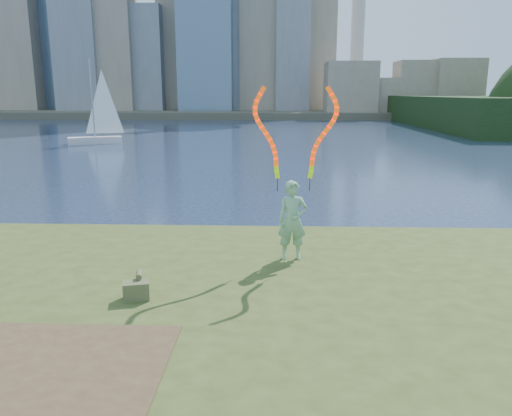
{
  "coord_description": "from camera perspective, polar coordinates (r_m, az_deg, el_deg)",
  "views": [
    {
      "loc": [
        0.89,
        -9.1,
        4.52
      ],
      "look_at": [
        0.5,
        1.0,
        2.17
      ],
      "focal_mm": 35.0,
      "sensor_mm": 36.0,
      "label": 1
    }
  ],
  "objects": [
    {
      "name": "woman_with_ribbons",
      "position": [
        11.18,
        4.24,
        1.03
      ],
      "size": [
        2.12,
        0.47,
        4.17
      ],
      "rotation": [
        0.0,
        0.0,
        0.06
      ],
      "color": "#23782C",
      "rests_on": "grassy_knoll"
    },
    {
      "name": "far_shore",
      "position": [
        104.17,
        1.76,
        10.91
      ],
      "size": [
        320.0,
        40.0,
        1.2
      ],
      "primitive_type": "cube",
      "color": "#4F4A3A",
      "rests_on": "ground"
    },
    {
      "name": "dirt_patch",
      "position": [
        7.62,
        -23.12,
        -17.18
      ],
      "size": [
        3.2,
        3.0,
        0.02
      ],
      "primitive_type": "cube",
      "color": "#47331E",
      "rests_on": "grassy_knoll"
    },
    {
      "name": "ground",
      "position": [
        10.19,
        -3.09,
        -13.24
      ],
      "size": [
        320.0,
        320.0,
        0.0
      ],
      "primitive_type": "plane",
      "color": "#19253E",
      "rests_on": "ground"
    },
    {
      "name": "grassy_knoll",
      "position": [
        8.03,
        -4.7,
        -18.32
      ],
      "size": [
        20.0,
        18.0,
        0.8
      ],
      "color": "#374619",
      "rests_on": "ground"
    },
    {
      "name": "canvas_bag",
      "position": [
        9.55,
        -13.5,
        -9.02
      ],
      "size": [
        0.53,
        0.6,
        0.45
      ],
      "rotation": [
        0.0,
        0.0,
        0.24
      ],
      "color": "#474D2A",
      "rests_on": "grassy_knoll"
    },
    {
      "name": "sailboat",
      "position": [
        47.6,
        -17.68,
        8.57
      ],
      "size": [
        4.87,
        3.09,
        7.48
      ],
      "rotation": [
        0.0,
        0.0,
        0.37
      ],
      "color": "silver",
      "rests_on": "ground"
    }
  ]
}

